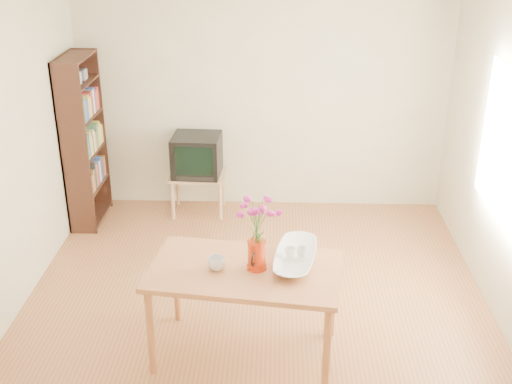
{
  "coord_description": "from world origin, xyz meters",
  "views": [
    {
      "loc": [
        0.17,
        -4.49,
        3.15
      ],
      "look_at": [
        0.0,
        0.3,
        1.0
      ],
      "focal_mm": 45.0,
      "sensor_mm": 36.0,
      "label": 1
    }
  ],
  "objects_px": {
    "table": "(245,278)",
    "pitcher": "(257,256)",
    "mug": "(217,263)",
    "bowl": "(296,236)",
    "television": "(197,154)"
  },
  "relations": [
    {
      "from": "pitcher",
      "to": "bowl",
      "type": "height_order",
      "value": "bowl"
    },
    {
      "from": "table",
      "to": "television",
      "type": "xyz_separation_m",
      "value": [
        -0.65,
        2.48,
        0.02
      ]
    },
    {
      "from": "pitcher",
      "to": "bowl",
      "type": "xyz_separation_m",
      "value": [
        0.28,
        0.11,
        0.1
      ]
    },
    {
      "from": "pitcher",
      "to": "table",
      "type": "bearing_deg",
      "value": -161.83
    },
    {
      "from": "table",
      "to": "television",
      "type": "relative_size",
      "value": 2.79
    },
    {
      "from": "mug",
      "to": "bowl",
      "type": "xyz_separation_m",
      "value": [
        0.57,
        0.14,
        0.16
      ]
    },
    {
      "from": "mug",
      "to": "television",
      "type": "bearing_deg",
      "value": -108.53
    },
    {
      "from": "pitcher",
      "to": "bowl",
      "type": "distance_m",
      "value": 0.32
    },
    {
      "from": "table",
      "to": "pitcher",
      "type": "relative_size",
      "value": 6.56
    },
    {
      "from": "pitcher",
      "to": "mug",
      "type": "bearing_deg",
      "value": -161.18
    },
    {
      "from": "pitcher",
      "to": "mug",
      "type": "relative_size",
      "value": 1.8
    },
    {
      "from": "mug",
      "to": "bowl",
      "type": "bearing_deg",
      "value": 165.31
    },
    {
      "from": "mug",
      "to": "television",
      "type": "distance_m",
      "value": 2.54
    },
    {
      "from": "bowl",
      "to": "television",
      "type": "height_order",
      "value": "bowl"
    },
    {
      "from": "bowl",
      "to": "pitcher",
      "type": "bearing_deg",
      "value": -158.01
    }
  ]
}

